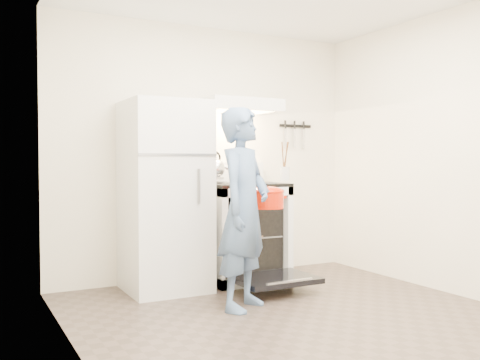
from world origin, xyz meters
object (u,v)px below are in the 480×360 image
tea_kettle (214,167)px  dutch_oven (266,200)px  person (244,208)px  refrigerator (165,196)px  stove_body (243,233)px

tea_kettle → dutch_oven: size_ratio=0.82×
person → refrigerator: bearing=75.3°
refrigerator → dutch_oven: bearing=-43.2°
stove_body → person: bearing=-117.5°
tea_kettle → person: person is taller
refrigerator → stove_body: 0.90m
dutch_oven → person: bearing=-145.4°
refrigerator → tea_kettle: 0.61m
tea_kettle → person: size_ratio=0.20×
stove_body → dutch_oven: 0.77m
stove_body → tea_kettle: tea_kettle is taller
tea_kettle → person: bearing=-101.6°
stove_body → refrigerator: bearing=-178.2°
refrigerator → stove_body: (0.81, 0.02, -0.39)m
refrigerator → tea_kettle: refrigerator is taller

